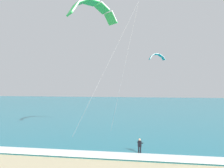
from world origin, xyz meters
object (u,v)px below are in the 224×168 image
at_px(kitesurfer, 140,146).
at_px(kite_distant, 157,56).
at_px(kite_primary, 92,8).
at_px(surfboard, 140,155).

bearing_deg(kitesurfer, kite_distant, 88.68).
height_order(kitesurfer, kite_primary, kite_primary).
xyz_separation_m(kitesurfer, kite_distant, (0.93, 40.21, 13.38)).
height_order(surfboard, kite_primary, kite_primary).
relative_size(kite_primary, kite_distant, 3.97).
distance_m(surfboard, kite_primary, 18.23).
xyz_separation_m(kite_primary, kite_distant, (7.10, 35.77, -2.27)).
xyz_separation_m(surfboard, kitesurfer, (0.01, 0.02, 0.91)).
relative_size(surfboard, kite_primary, 0.09).
relative_size(surfboard, kitesurfer, 0.87).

